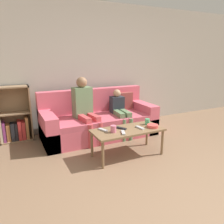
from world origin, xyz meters
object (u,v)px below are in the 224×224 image
(cup_near, at_px, (113,129))
(cup_far, at_px, (147,122))
(bookshelf, at_px, (14,121))
(person_child, at_px, (120,110))
(snack_bowl, at_px, (153,126))
(tv_remote_2, at_px, (103,130))
(tv_remote_0, at_px, (140,128))
(tv_remote_1, at_px, (121,128))
(couch, at_px, (99,121))
(tv_remote_3, at_px, (123,133))
(person_adult, at_px, (84,105))
(coffee_table, at_px, (128,132))

(cup_near, bearing_deg, cup_far, 7.65)
(bookshelf, distance_m, person_child, 1.98)
(snack_bowl, bearing_deg, bookshelf, 141.38)
(person_child, height_order, tv_remote_2, person_child)
(cup_near, xyz_separation_m, cup_far, (0.67, 0.09, -0.00))
(cup_near, xyz_separation_m, tv_remote_0, (0.45, -0.02, -0.04))
(cup_far, xyz_separation_m, tv_remote_2, (-0.78, 0.05, -0.04))
(person_child, distance_m, tv_remote_1, 0.92)
(snack_bowl, bearing_deg, couch, 112.14)
(couch, height_order, cup_near, couch)
(couch, height_order, snack_bowl, couch)
(couch, bearing_deg, tv_remote_3, -94.67)
(person_adult, relative_size, tv_remote_2, 6.64)
(tv_remote_2, distance_m, snack_bowl, 0.80)
(cup_near, relative_size, tv_remote_0, 0.60)
(tv_remote_3, bearing_deg, bookshelf, 152.77)
(tv_remote_3, bearing_deg, tv_remote_1, 91.74)
(cup_near, bearing_deg, person_adult, 96.80)
(bookshelf, xyz_separation_m, person_adult, (1.18, -0.53, 0.29))
(coffee_table, distance_m, person_child, 0.95)
(couch, height_order, tv_remote_0, couch)
(tv_remote_2, bearing_deg, person_child, 28.61)
(tv_remote_0, xyz_separation_m, tv_remote_2, (-0.56, 0.16, 0.00))
(person_adult, relative_size, cup_near, 11.12)
(person_child, bearing_deg, coffee_table, -106.04)
(bookshelf, relative_size, tv_remote_3, 5.81)
(cup_far, bearing_deg, cup_near, -172.35)
(person_child, height_order, tv_remote_0, person_child)
(bookshelf, distance_m, tv_remote_2, 1.80)
(person_child, bearing_deg, tv_remote_0, -93.99)
(snack_bowl, bearing_deg, coffee_table, 166.96)
(tv_remote_3, bearing_deg, couch, 106.72)
(person_adult, height_order, tv_remote_1, person_adult)
(couch, xyz_separation_m, snack_bowl, (0.46, -1.13, 0.17))
(tv_remote_1, bearing_deg, bookshelf, 105.46)
(tv_remote_3, bearing_deg, tv_remote_0, 34.40)
(tv_remote_0, bearing_deg, person_child, 73.52)
(couch, bearing_deg, tv_remote_0, -77.04)
(cup_near, xyz_separation_m, tv_remote_2, (-0.11, 0.14, -0.04))
(snack_bowl, bearing_deg, tv_remote_0, 167.24)
(cup_far, xyz_separation_m, snack_bowl, (-0.01, -0.16, -0.03))
(tv_remote_1, xyz_separation_m, tv_remote_2, (-0.29, 0.06, 0.00))
(tv_remote_1, relative_size, tv_remote_2, 0.97)
(couch, distance_m, person_adult, 0.50)
(cup_near, bearing_deg, tv_remote_2, 128.89)
(bookshelf, bearing_deg, person_child, -17.32)
(tv_remote_1, relative_size, tv_remote_3, 0.97)
(person_adult, bearing_deg, snack_bowl, -59.64)
(coffee_table, relative_size, cup_near, 10.59)
(person_adult, relative_size, tv_remote_1, 6.87)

